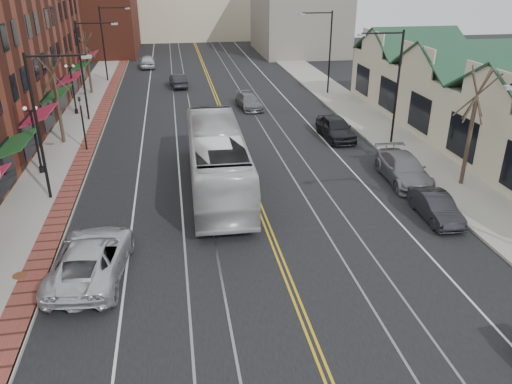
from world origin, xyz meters
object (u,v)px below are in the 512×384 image
object	(u,v)px
parked_car_b	(436,207)
parked_suv	(91,258)
parked_car_c	(403,169)
transit_bus	(217,160)
parked_car_d	(336,128)

from	to	relation	value
parked_car_b	parked_suv	bearing A→B (deg)	-169.71
parked_suv	parked_car_c	size ratio (longest dim) A/B	1.11
transit_bus	parked_car_c	bearing A→B (deg)	177.30
parked_car_b	parked_car_c	bearing A→B (deg)	86.41
transit_bus	parked_suv	world-z (taller)	transit_bus
parked_car_c	parked_car_d	size ratio (longest dim) A/B	1.12
parked_car_b	parked_car_d	distance (m)	13.71
parked_suv	parked_car_b	distance (m)	17.14
parked_suv	parked_car_d	bearing A→B (deg)	-128.98
transit_bus	parked_car_d	distance (m)	12.60
parked_suv	parked_car_d	world-z (taller)	parked_suv
transit_bus	parked_car_d	xyz separation A→B (m)	(9.78, 7.89, -0.99)
transit_bus	parked_car_b	world-z (taller)	transit_bus
parked_suv	parked_car_d	distance (m)	22.67
parked_car_b	parked_car_c	world-z (taller)	parked_car_c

